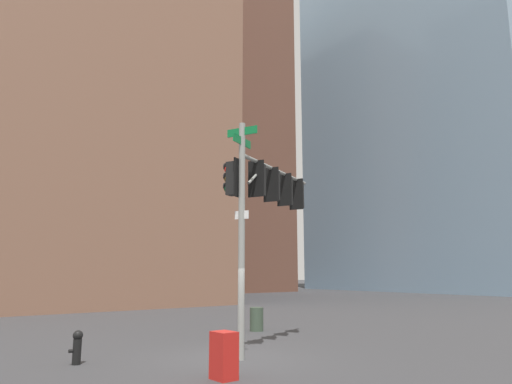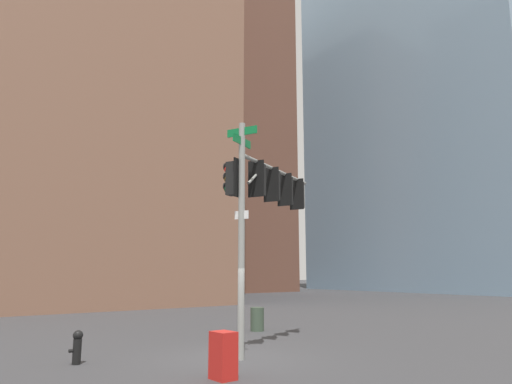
{
  "view_description": "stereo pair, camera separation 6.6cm",
  "coord_description": "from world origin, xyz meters",
  "px_view_note": "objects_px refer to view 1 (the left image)",
  "views": [
    {
      "loc": [
        7.67,
        11.17,
        2.38
      ],
      "look_at": [
        -0.81,
        -0.0,
        4.85
      ],
      "focal_mm": 32.13,
      "sensor_mm": 36.0,
      "label": 1
    },
    {
      "loc": [
        7.62,
        11.21,
        2.38
      ],
      "look_at": [
        -0.81,
        -0.0,
        4.85
      ],
      "focal_mm": 32.13,
      "sensor_mm": 36.0,
      "label": 2
    }
  ],
  "objects_px": {
    "fire_hydrant": "(77,346)",
    "litter_bin": "(257,319)",
    "newspaper_box": "(224,355)",
    "signal_pole_assembly": "(266,194)"
  },
  "relations": [
    {
      "from": "signal_pole_assembly",
      "to": "fire_hydrant",
      "type": "distance_m",
      "value": 7.08
    },
    {
      "from": "fire_hydrant",
      "to": "newspaper_box",
      "type": "relative_size",
      "value": 0.83
    },
    {
      "from": "signal_pole_assembly",
      "to": "litter_bin",
      "type": "relative_size",
      "value": 7.17
    },
    {
      "from": "signal_pole_assembly",
      "to": "newspaper_box",
      "type": "height_order",
      "value": "signal_pole_assembly"
    },
    {
      "from": "fire_hydrant",
      "to": "signal_pole_assembly",
      "type": "bearing_deg",
      "value": 166.0
    },
    {
      "from": "litter_bin",
      "to": "newspaper_box",
      "type": "distance_m",
      "value": 8.71
    },
    {
      "from": "signal_pole_assembly",
      "to": "newspaper_box",
      "type": "bearing_deg",
      "value": -167.82
    },
    {
      "from": "fire_hydrant",
      "to": "newspaper_box",
      "type": "distance_m",
      "value": 4.34
    },
    {
      "from": "fire_hydrant",
      "to": "litter_bin",
      "type": "distance_m",
      "value": 8.44
    },
    {
      "from": "signal_pole_assembly",
      "to": "litter_bin",
      "type": "height_order",
      "value": "signal_pole_assembly"
    }
  ]
}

